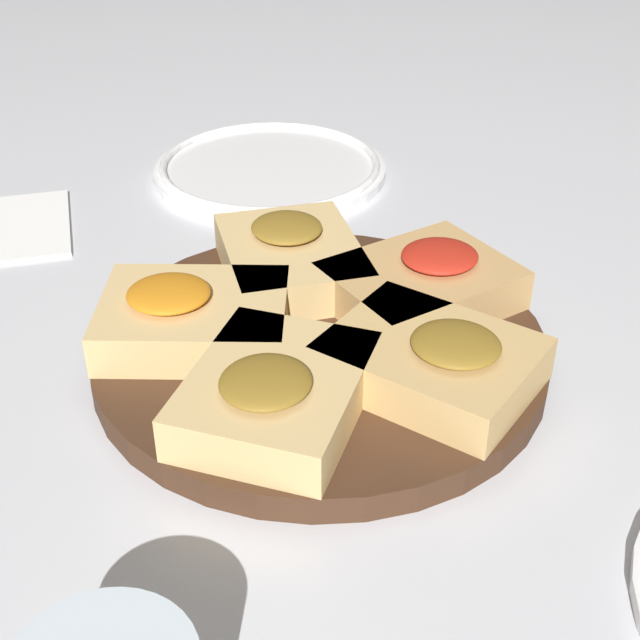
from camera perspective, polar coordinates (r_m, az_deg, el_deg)
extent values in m
plane|color=silver|center=(0.66, 0.00, -2.62)|extent=(3.00, 3.00, 0.00)
cylinder|color=#422819|center=(0.66, 0.00, -1.90)|extent=(0.33, 0.33, 0.02)
cube|color=#DBB775|center=(0.72, -1.82, 3.83)|extent=(0.16, 0.14, 0.03)
ellipsoid|color=olive|center=(0.72, -2.15, 5.94)|extent=(0.07, 0.07, 0.01)
cube|color=#DBB775|center=(0.65, -8.05, 0.07)|extent=(0.16, 0.17, 0.03)
ellipsoid|color=orange|center=(0.64, -9.67, 1.69)|extent=(0.08, 0.08, 0.01)
cube|color=#DBB775|center=(0.57, -2.84, -4.73)|extent=(0.17, 0.17, 0.03)
ellipsoid|color=olive|center=(0.55, -3.51, -3.97)|extent=(0.08, 0.08, 0.01)
cube|color=tan|center=(0.60, 7.12, -2.68)|extent=(0.16, 0.15, 0.03)
ellipsoid|color=olive|center=(0.59, 8.69, -1.51)|extent=(0.08, 0.08, 0.01)
cube|color=tan|center=(0.69, 6.41, 2.22)|extent=(0.11, 0.13, 0.03)
ellipsoid|color=red|center=(0.69, 7.61, 4.14)|extent=(0.06, 0.06, 0.01)
cylinder|color=white|center=(0.96, -3.20, 9.56)|extent=(0.25, 0.25, 0.01)
torus|color=white|center=(0.96, -3.22, 9.94)|extent=(0.23, 0.23, 0.01)
cube|color=white|center=(0.89, -19.49, 5.67)|extent=(0.17, 0.15, 0.01)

